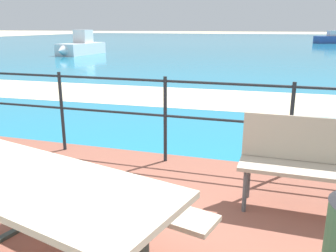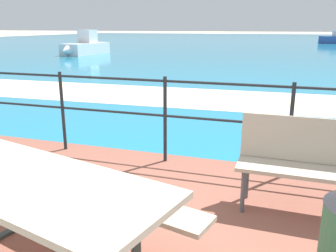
# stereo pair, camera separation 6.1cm
# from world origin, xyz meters

# --- Properties ---
(sea_water) EXTENTS (90.00, 90.00, 0.01)m
(sea_water) POSITION_xyz_m (0.00, 40.00, 0.01)
(sea_water) COLOR teal
(sea_water) RESTS_ON ground
(beach_strip) EXTENTS (54.05, 4.18, 0.01)m
(beach_strip) POSITION_xyz_m (0.00, 6.84, 0.01)
(beach_strip) COLOR beige
(beach_strip) RESTS_ON ground
(picnic_table) EXTENTS (2.09, 1.80, 0.80)m
(picnic_table) POSITION_xyz_m (-0.03, -0.10, 0.67)
(picnic_table) COLOR #BCAD93
(picnic_table) RESTS_ON patio_paving
(park_bench) EXTENTS (1.45, 0.44, 0.87)m
(park_bench) POSITION_xyz_m (1.73, 1.57, 0.58)
(park_bench) COLOR tan
(park_bench) RESTS_ON patio_paving
(railing_fence) EXTENTS (5.94, 0.04, 1.08)m
(railing_fence) POSITION_xyz_m (0.00, 2.36, 0.75)
(railing_fence) COLOR #1E2328
(railing_fence) RESTS_ON patio_paving
(boat_mid) EXTENTS (1.61, 4.10, 1.50)m
(boat_mid) POSITION_xyz_m (-10.62, 18.39, 0.48)
(boat_mid) COLOR silver
(boat_mid) RESTS_ON sea_water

